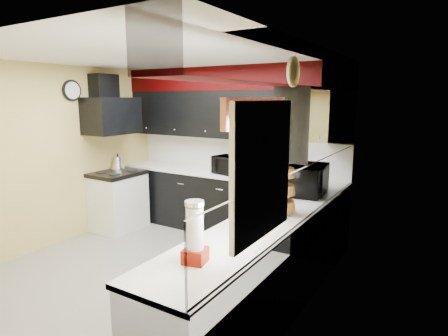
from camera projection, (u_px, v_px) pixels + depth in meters
The scene contains 35 objects.
ground at pixel (160, 268), 4.56m from camera, with size 3.60×3.60×0.00m, color gray.
wall_back at pixel (235, 150), 5.84m from camera, with size 3.60×0.06×2.50m, color #E0C666.
wall_right at pixel (307, 187), 3.40m from camera, with size 0.06×3.60×2.50m, color #E0C666.
wall_left at pixel (60, 155), 5.26m from camera, with size 0.06×3.60×2.50m, color #E0C666.
ceiling at pixel (153, 56), 4.10m from camera, with size 3.60×3.60×0.06m, color white.
cab_back at pixel (225, 204), 5.73m from camera, with size 3.60×0.60×0.90m, color black.
cab_right at pixel (261, 273), 3.46m from camera, with size 0.60×3.00×0.90m, color black.
counter_back at pixel (225, 174), 5.65m from camera, with size 3.62×0.64×0.04m, color white.
counter_right at pixel (262, 225), 3.37m from camera, with size 0.64×3.02×0.04m, color white.
splash_back at pixel (234, 154), 5.84m from camera, with size 3.60×0.02×0.50m, color white.
splash_right at pixel (306, 193), 3.42m from camera, with size 0.02×3.60×0.50m, color white.
upper_back at pixel (202, 114), 5.85m from camera, with size 2.60×0.35×0.70m, color black.
upper_right at pixel (321, 120), 4.15m from camera, with size 0.35×1.80×0.70m, color black.
soffit_back at pixel (229, 79), 5.49m from camera, with size 3.60×0.36×0.35m, color black.
soffit_right at pixel (284, 64), 3.15m from camera, with size 0.36×3.24×0.35m, color black.
stove at pixel (119, 202), 5.88m from camera, with size 0.60×0.75×0.86m, color white.
cooktop at pixel (117, 174), 5.80m from camera, with size 0.62×0.77×0.06m, color black.
hood at pixel (112, 116), 5.66m from camera, with size 0.50×0.78×0.55m, color black.
hood_duct at pixel (104, 88), 5.65m from camera, with size 0.24×0.40×0.40m, color black.
window at pixel (263, 170), 2.60m from camera, with size 0.03×0.86×0.96m, color white, non-canonical shape.
valance at pixel (257, 112), 2.56m from camera, with size 0.04×0.88×0.20m, color red.
pan_top at pixel (278, 101), 5.07m from camera, with size 0.03×0.22×0.40m, color black, non-canonical shape.
pan_mid at pixel (274, 120), 5.01m from camera, with size 0.03×0.28×0.46m, color black, non-canonical shape.
pan_low at pixel (281, 122), 5.23m from camera, with size 0.03×0.24×0.42m, color black, non-canonical shape.
cut_board at pixel (271, 117), 4.89m from camera, with size 0.03×0.26×0.35m, color white.
baskets at pixel (280, 189), 3.60m from camera, with size 0.27×0.27×0.50m, color brown, non-canonical shape.
clock at pixel (72, 90), 5.29m from camera, with size 0.03×0.30×0.30m, color black, non-canonical shape.
deco_plate at pixel (293, 72), 2.94m from camera, with size 0.03×0.24×0.24m, color white, non-canonical shape.
toaster_oven at pixel (229, 165), 5.51m from camera, with size 0.45×0.38×0.26m, color black.
microwave at pixel (307, 180), 4.36m from camera, with size 0.62×0.42×0.34m, color black.
utensil_crock at pixel (262, 172), 5.31m from camera, with size 0.14×0.14×0.15m, color beige.
knife_block at pixel (294, 173), 5.05m from camera, with size 0.09×0.13×0.20m, color black.
kettle at pixel (118, 163), 6.03m from camera, with size 0.22×0.22×0.20m, color #B9B9BD, non-canonical shape.
dispenser_a at pixel (248, 214), 3.09m from camera, with size 0.12×0.12×0.33m, color #730002, non-canonical shape.
dispenser_b at pixel (195, 234), 2.52m from camera, with size 0.15×0.15×0.41m, color #5D0A05, non-canonical shape.
Camera 1 is at (2.89, -3.22, 2.05)m, focal length 30.00 mm.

